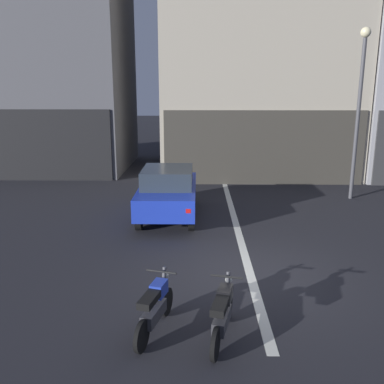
{
  "coord_description": "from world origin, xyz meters",
  "views": [
    {
      "loc": [
        -1.18,
        -8.68,
        4.02
      ],
      "look_at": [
        -1.34,
        2.0,
        1.4
      ],
      "focal_mm": 38.92,
      "sensor_mm": 36.0,
      "label": 1
    }
  ],
  "objects_px": {
    "car_blue_crossing_near": "(168,191)",
    "motorcycle_blue_row_leftmost": "(155,307)",
    "motorcycle_black_row_left_mid": "(223,313)",
    "street_lamp": "(360,97)"
  },
  "relations": [
    {
      "from": "motorcycle_blue_row_leftmost",
      "to": "motorcycle_black_row_left_mid",
      "type": "xyz_separation_m",
      "value": [
        1.13,
        -0.19,
        0.0
      ]
    },
    {
      "from": "motorcycle_black_row_left_mid",
      "to": "street_lamp",
      "type": "bearing_deg",
      "value": 59.78
    },
    {
      "from": "motorcycle_blue_row_leftmost",
      "to": "street_lamp",
      "type": "bearing_deg",
      "value": 54.3
    },
    {
      "from": "motorcycle_black_row_left_mid",
      "to": "motorcycle_blue_row_leftmost",
      "type": "bearing_deg",
      "value": 170.71
    },
    {
      "from": "car_blue_crossing_near",
      "to": "motorcycle_blue_row_leftmost",
      "type": "relative_size",
      "value": 2.52
    },
    {
      "from": "motorcycle_blue_row_leftmost",
      "to": "motorcycle_black_row_left_mid",
      "type": "relative_size",
      "value": 0.99
    },
    {
      "from": "motorcycle_black_row_left_mid",
      "to": "car_blue_crossing_near",
      "type": "bearing_deg",
      "value": 101.44
    },
    {
      "from": "street_lamp",
      "to": "motorcycle_black_row_left_mid",
      "type": "height_order",
      "value": "street_lamp"
    },
    {
      "from": "car_blue_crossing_near",
      "to": "motorcycle_blue_row_leftmost",
      "type": "bearing_deg",
      "value": -87.92
    },
    {
      "from": "street_lamp",
      "to": "car_blue_crossing_near",
      "type": "bearing_deg",
      "value": -159.56
    }
  ]
}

